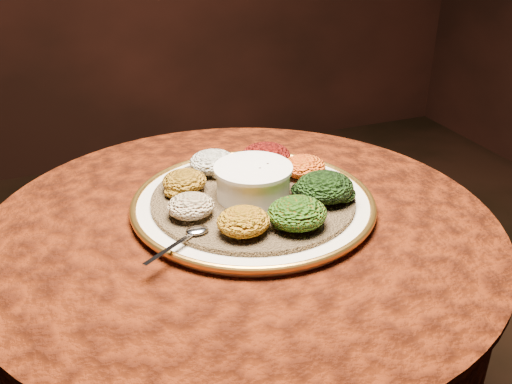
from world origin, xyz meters
name	(u,v)px	position (x,y,z in m)	size (l,w,h in m)	color
table	(243,298)	(0.00, 0.00, 0.55)	(0.96, 0.96, 0.73)	black
platter	(253,203)	(0.04, 0.03, 0.75)	(0.47, 0.47, 0.02)	silver
injera	(253,198)	(0.04, 0.03, 0.76)	(0.39, 0.39, 0.01)	olive
stew_bowl	(253,179)	(0.04, 0.03, 0.80)	(0.15, 0.15, 0.06)	silver
spoon	(193,233)	(-0.11, -0.06, 0.77)	(0.13, 0.09, 0.01)	silver
portion_ayib	(213,162)	(0.00, 0.16, 0.79)	(0.10, 0.09, 0.05)	white
portion_kitfo	(266,156)	(0.11, 0.15, 0.79)	(0.10, 0.10, 0.05)	black
portion_tikil	(304,167)	(0.16, 0.08, 0.78)	(0.09, 0.08, 0.04)	orange
portion_gomen	(325,187)	(0.16, -0.03, 0.79)	(0.11, 0.10, 0.05)	black
portion_mixveg	(297,213)	(0.07, -0.10, 0.79)	(0.10, 0.10, 0.05)	#A0420A
portion_kik	(243,221)	(-0.03, -0.08, 0.78)	(0.09, 0.09, 0.04)	#A4610E
portion_timatim	(191,206)	(-0.09, 0.00, 0.78)	(0.09, 0.08, 0.04)	maroon
portion_shiro	(184,181)	(-0.08, 0.10, 0.78)	(0.09, 0.08, 0.04)	#9B6412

